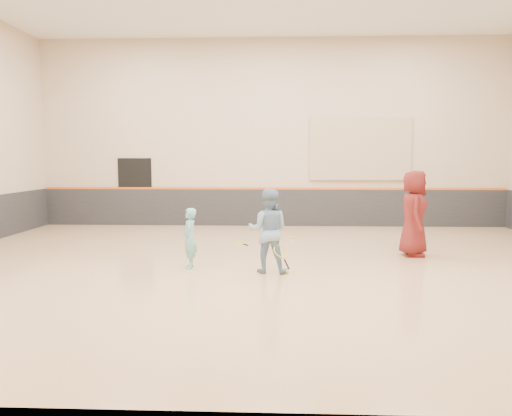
{
  "coord_description": "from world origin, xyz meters",
  "views": [
    {
      "loc": [
        0.14,
        -10.16,
        2.23
      ],
      "look_at": [
        -0.3,
        0.4,
        1.15
      ],
      "focal_mm": 35.0,
      "sensor_mm": 36.0,
      "label": 1
    }
  ],
  "objects_px": {
    "girl": "(189,238)",
    "spare_racket": "(240,243)",
    "instructor": "(268,231)",
    "young_man": "(414,213)"
  },
  "relations": [
    {
      "from": "girl",
      "to": "instructor",
      "type": "relative_size",
      "value": 0.75
    },
    {
      "from": "girl",
      "to": "instructor",
      "type": "bearing_deg",
      "value": 73.07
    },
    {
      "from": "instructor",
      "to": "spare_racket",
      "type": "distance_m",
      "value": 3.41
    },
    {
      "from": "instructor",
      "to": "young_man",
      "type": "distance_m",
      "value": 3.71
    },
    {
      "from": "girl",
      "to": "spare_racket",
      "type": "distance_m",
      "value": 3.08
    },
    {
      "from": "instructor",
      "to": "young_man",
      "type": "relative_size",
      "value": 0.84
    },
    {
      "from": "young_man",
      "to": "spare_racket",
      "type": "relative_size",
      "value": 2.82
    },
    {
      "from": "girl",
      "to": "young_man",
      "type": "relative_size",
      "value": 0.63
    },
    {
      "from": "girl",
      "to": "spare_racket",
      "type": "xyz_separation_m",
      "value": [
        0.8,
        2.91,
        -0.59
      ]
    },
    {
      "from": "girl",
      "to": "spare_racket",
      "type": "height_order",
      "value": "girl"
    }
  ]
}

